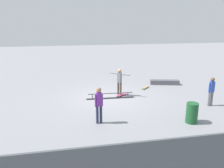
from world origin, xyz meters
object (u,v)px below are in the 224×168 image
at_px(skater_main, 119,80).
at_px(skateboard_main, 122,95).
at_px(bystander_blue_shirt, 211,90).
at_px(loose_skateboard_natural, 145,87).
at_px(grind_rail, 110,96).
at_px(trash_bin, 192,113).
at_px(skate_ledge, 165,82).
at_px(bystander_purple_shirt, 99,103).

xyz_separation_m(skater_main, skateboard_main, (-0.13, 0.04, -0.88)).
distance_m(skater_main, bystander_blue_shirt, 5.05).
bearing_deg(bystander_blue_shirt, loose_skateboard_natural, -57.96).
relative_size(grind_rail, skater_main, 1.70).
xyz_separation_m(skateboard_main, trash_bin, (-2.16, 4.23, 0.38)).
bearing_deg(loose_skateboard_natural, skate_ledge, -23.73).
bearing_deg(bystander_purple_shirt, skater_main, 55.53).
relative_size(grind_rail, bystander_purple_shirt, 1.70).
relative_size(skater_main, loose_skateboard_natural, 2.31).
xyz_separation_m(skate_ledge, loose_skateboard_natural, (1.67, 0.68, -0.08)).
distance_m(skate_ledge, loose_skateboard_natural, 1.80).
height_order(skate_ledge, trash_bin, trash_bin).
bearing_deg(skateboard_main, trash_bin, -88.18).
relative_size(bystander_purple_shirt, loose_skateboard_natural, 2.30).
bearing_deg(bystander_purple_shirt, trash_bin, -18.81).
bearing_deg(trash_bin, loose_skateboard_natural, -87.49).
bearing_deg(loose_skateboard_natural, skateboard_main, 167.10).
xyz_separation_m(skate_ledge, trash_bin, (1.43, 6.16, 0.30)).
xyz_separation_m(bystander_purple_shirt, trash_bin, (-4.02, 0.72, -0.47)).
height_order(skateboard_main, bystander_blue_shirt, bystander_blue_shirt).
height_order(skate_ledge, bystander_purple_shirt, bystander_purple_shirt).
bearing_deg(skateboard_main, loose_skateboard_natural, 7.70).
relative_size(skateboard_main, bystander_blue_shirt, 0.52).
height_order(skate_ledge, skateboard_main, skate_ledge).
bearing_deg(skateboard_main, bystander_purple_shirt, -143.16).
bearing_deg(grind_rail, skateboard_main, -155.44).
bearing_deg(skate_ledge, bystander_blue_shirt, 98.13).
xyz_separation_m(skater_main, bystander_blue_shirt, (-4.36, 2.55, -0.08)).
distance_m(skateboard_main, bystander_blue_shirt, 4.98).
bearing_deg(loose_skateboard_natural, skater_main, 164.47).
xyz_separation_m(grind_rail, loose_skateboard_natural, (-2.68, -1.55, -0.07)).
bearing_deg(bystander_blue_shirt, skater_main, -29.79).
relative_size(grind_rail, skate_ledge, 1.39).
bearing_deg(skateboard_main, bystander_blue_shirt, -55.91).
height_order(skater_main, loose_skateboard_natural, skater_main).
xyz_separation_m(grind_rail, skater_main, (-0.62, -0.35, 0.82)).
bearing_deg(skater_main, skate_ledge, 67.29).
distance_m(grind_rail, skateboard_main, 0.81).
bearing_deg(loose_skateboard_natural, bystander_purple_shirt, -174.36).
height_order(skater_main, skateboard_main, skater_main).
xyz_separation_m(bystander_purple_shirt, loose_skateboard_natural, (-3.78, -4.76, -0.85)).
relative_size(skater_main, trash_bin, 1.81).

